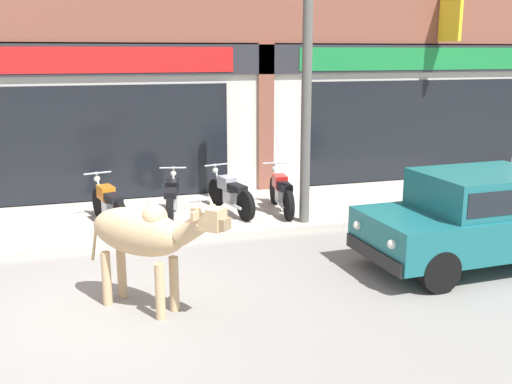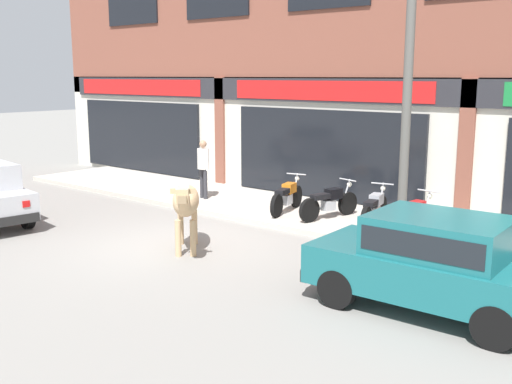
# 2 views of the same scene
# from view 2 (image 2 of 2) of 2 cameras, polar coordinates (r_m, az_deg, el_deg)

# --- Properties ---
(ground_plane) EXTENTS (90.00, 90.00, 0.00)m
(ground_plane) POSITION_cam_2_polar(r_m,az_deg,el_deg) (12.54, -7.05, -5.00)
(ground_plane) COLOR gray
(sidewalk) EXTENTS (19.00, 3.14, 0.13)m
(sidewalk) POSITION_cam_2_polar(r_m,az_deg,el_deg) (15.27, 3.25, -1.77)
(sidewalk) COLOR #B7AFA3
(sidewalk) RESTS_ON ground
(shop_building) EXTENTS (23.00, 1.40, 9.40)m
(shop_building) POSITION_cam_2_polar(r_m,az_deg,el_deg) (16.43, 7.34, 14.57)
(shop_building) COLOR brown
(shop_building) RESTS_ON ground
(cow) EXTENTS (1.64, 1.71, 1.61)m
(cow) POSITION_cam_2_polar(r_m,az_deg,el_deg) (11.83, -6.71, -0.95)
(cow) COLOR tan
(cow) RESTS_ON ground
(car_0) EXTENTS (3.66, 1.72, 1.46)m
(car_0) POSITION_cam_2_polar(r_m,az_deg,el_deg) (9.17, 16.56, -6.13)
(car_0) COLOR black
(car_0) RESTS_ON ground
(motorcycle_0) EXTENTS (0.67, 1.78, 0.88)m
(motorcycle_0) POSITION_cam_2_polar(r_m,az_deg,el_deg) (14.75, 2.97, -0.44)
(motorcycle_0) COLOR black
(motorcycle_0) RESTS_ON sidewalk
(motorcycle_1) EXTENTS (0.67, 1.79, 0.88)m
(motorcycle_1) POSITION_cam_2_polar(r_m,az_deg,el_deg) (14.18, 6.99, -0.98)
(motorcycle_1) COLOR black
(motorcycle_1) RESTS_ON sidewalk
(motorcycle_2) EXTENTS (0.63, 1.79, 0.88)m
(motorcycle_2) POSITION_cam_2_polar(r_m,az_deg,el_deg) (13.66, 11.21, -1.57)
(motorcycle_2) COLOR black
(motorcycle_2) RESTS_ON sidewalk
(motorcycle_3) EXTENTS (0.54, 1.81, 0.88)m
(motorcycle_3) POSITION_cam_2_polar(r_m,az_deg,el_deg) (13.07, 14.66, -2.29)
(motorcycle_3) COLOR black
(motorcycle_3) RESTS_ON sidewalk
(pedestrian) EXTENTS (0.49, 0.32, 1.60)m
(pedestrian) POSITION_cam_2_polar(r_m,az_deg,el_deg) (16.33, -5.04, 2.79)
(pedestrian) COLOR #2D2D33
(pedestrian) RESTS_ON sidewalk
(utility_pole) EXTENTS (0.18, 0.18, 5.75)m
(utility_pole) POSITION_cam_2_polar(r_m,az_deg,el_deg) (11.92, 14.19, 8.57)
(utility_pole) COLOR #595651
(utility_pole) RESTS_ON sidewalk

